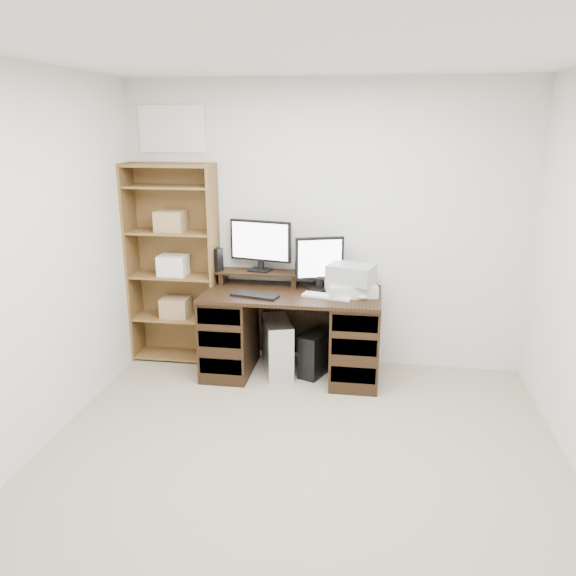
% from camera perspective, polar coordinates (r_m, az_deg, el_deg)
% --- Properties ---
extents(room, '(3.54, 4.04, 2.54)m').
position_cam_1_polar(room, '(3.02, 0.38, -0.41)').
color(room, tan).
rests_on(room, ground).
extents(desk, '(1.50, 0.70, 0.75)m').
position_cam_1_polar(desk, '(4.87, 0.38, -4.51)').
color(desk, black).
rests_on(desk, ground).
extents(riser_shelf, '(1.40, 0.22, 0.12)m').
position_cam_1_polar(riser_shelf, '(4.93, 0.74, 1.28)').
color(riser_shelf, black).
rests_on(riser_shelf, desk).
extents(monitor_wide, '(0.56, 0.18, 0.45)m').
position_cam_1_polar(monitor_wide, '(4.94, -2.81, 4.61)').
color(monitor_wide, black).
rests_on(monitor_wide, riser_shelf).
extents(monitor_small, '(0.41, 0.21, 0.46)m').
position_cam_1_polar(monitor_small, '(4.78, 3.21, 2.72)').
color(monitor_small, black).
rests_on(monitor_small, desk).
extents(speaker, '(0.11, 0.11, 0.20)m').
position_cam_1_polar(speaker, '(5.00, -7.23, 2.89)').
color(speaker, black).
rests_on(speaker, riser_shelf).
extents(keyboard_black, '(0.42, 0.22, 0.02)m').
position_cam_1_polar(keyboard_black, '(4.64, -3.39, -0.76)').
color(keyboard_black, black).
rests_on(keyboard_black, desk).
extents(keyboard_white, '(0.43, 0.21, 0.02)m').
position_cam_1_polar(keyboard_white, '(4.63, 4.00, -0.84)').
color(keyboard_white, silver).
rests_on(keyboard_white, desk).
extents(mouse, '(0.11, 0.08, 0.04)m').
position_cam_1_polar(mouse, '(4.61, 7.54, -0.89)').
color(mouse, silver).
rests_on(mouse, desk).
extents(printer, '(0.46, 0.39, 0.10)m').
position_cam_1_polar(printer, '(4.71, 6.40, -0.07)').
color(printer, '#BEB6A5').
rests_on(printer, desk).
extents(basket, '(0.43, 0.36, 0.16)m').
position_cam_1_polar(basket, '(4.68, 6.45, 1.43)').
color(basket, '#949A9E').
rests_on(basket, printer).
extents(tower_silver, '(0.36, 0.53, 0.48)m').
position_cam_1_polar(tower_silver, '(4.96, -1.09, -5.94)').
color(tower_silver, silver).
rests_on(tower_silver, ground).
extents(tower_black, '(0.30, 0.42, 0.38)m').
position_cam_1_polar(tower_black, '(4.96, 2.91, -6.60)').
color(tower_black, black).
rests_on(tower_black, ground).
extents(bookshelf, '(0.80, 0.30, 1.80)m').
position_cam_1_polar(bookshelf, '(5.18, -11.51, 2.55)').
color(bookshelf, brown).
rests_on(bookshelf, ground).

